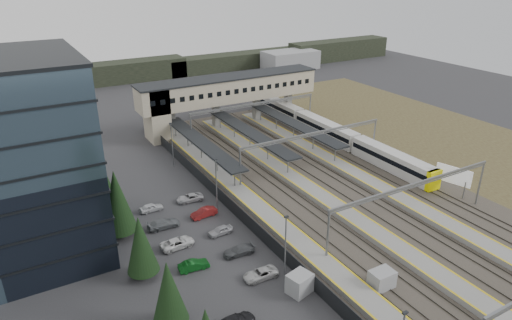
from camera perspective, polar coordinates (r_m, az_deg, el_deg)
ground at (r=63.53m, az=5.69°, el=-8.27°), size 220.00×220.00×0.00m
conifer_row at (r=49.85m, az=-12.94°, el=-12.05°), size 4.42×49.82×9.50m
car_park at (r=52.66m, az=-2.44°, el=-14.94°), size 10.51×44.68×1.29m
lampposts at (r=58.53m, az=-1.30°, el=-6.20°), size 0.50×53.25×8.07m
fence at (r=63.67m, az=-1.71°, el=-7.02°), size 0.08×90.00×2.00m
relay_cabin_near at (r=53.87m, az=15.44°, el=-14.23°), size 2.67×1.97×2.22m
relay_cabin_far at (r=51.69m, az=5.46°, el=-15.11°), size 2.95×2.65×2.31m
rail_corridor at (r=71.87m, az=9.51°, el=-4.23°), size 34.00×90.00×0.92m
canopies at (r=85.83m, az=-0.76°, el=3.46°), size 23.10×30.00×3.28m
footbridge at (r=97.69m, az=-4.75°, el=8.34°), size 40.40×6.40×11.20m
gantries at (r=69.70m, az=12.55°, el=-0.18°), size 28.40×62.28×7.17m
train at (r=94.20m, az=8.85°, el=3.71°), size 2.64×55.07×3.32m
billboard at (r=76.61m, az=23.44°, el=-1.87°), size 1.73×5.29×4.56m
scrub_east at (r=97.03m, az=26.16°, el=0.91°), size 34.00×120.00×0.06m
treeline_far at (r=149.96m, az=-7.46°, el=11.61°), size 170.00×19.00×7.00m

